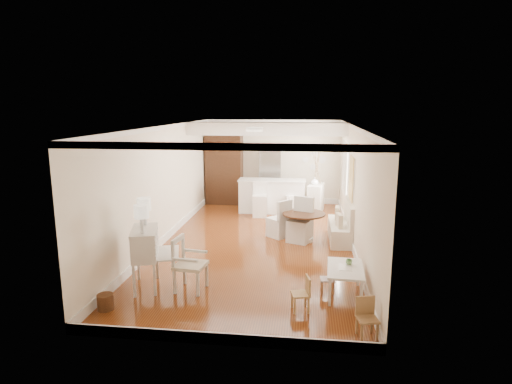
% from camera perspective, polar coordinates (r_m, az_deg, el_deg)
% --- Properties ---
extents(room, '(9.00, 9.04, 2.82)m').
position_cam_1_polar(room, '(10.25, 0.56, 4.29)').
color(room, brown).
rests_on(room, ground).
extents(secretary_bureau, '(1.08, 1.09, 1.11)m').
position_cam_1_polar(secretary_bureau, '(8.04, -14.53, -8.57)').
color(secretary_bureau, silver).
rests_on(secretary_bureau, ground).
extents(gustavian_armchair, '(0.63, 0.63, 0.97)m').
position_cam_1_polar(gustavian_armchair, '(7.80, -8.73, -9.49)').
color(gustavian_armchair, beige).
rests_on(gustavian_armchair, ground).
extents(wicker_basket, '(0.26, 0.26, 0.26)m').
position_cam_1_polar(wicker_basket, '(7.56, -19.44, -13.66)').
color(wicker_basket, '#53301A').
rests_on(wicker_basket, ground).
extents(kids_table, '(0.66, 1.05, 0.51)m').
position_cam_1_polar(kids_table, '(7.75, 11.75, -11.59)').
color(kids_table, white).
rests_on(kids_table, ground).
extents(kids_chair_a, '(0.34, 0.34, 0.59)m').
position_cam_1_polar(kids_chair_a, '(7.09, 5.94, -13.32)').
color(kids_chair_a, '#AC844E').
rests_on(kids_chair_a, ground).
extents(kids_chair_b, '(0.26, 0.26, 0.51)m').
position_cam_1_polar(kids_chair_b, '(7.80, 9.51, -11.35)').
color(kids_chair_b, '#A6714B').
rests_on(kids_chair_b, ground).
extents(kids_chair_c, '(0.33, 0.33, 0.58)m').
position_cam_1_polar(kids_chair_c, '(6.52, 14.63, -15.99)').
color(kids_chair_c, '#997045').
rests_on(kids_chair_c, ground).
extents(banquette, '(0.52, 1.60, 0.98)m').
position_cam_1_polar(banquette, '(10.68, 11.14, -3.79)').
color(banquette, silver).
rests_on(banquette, ground).
extents(dining_table, '(1.12, 1.12, 0.71)m').
position_cam_1_polar(dining_table, '(10.52, 6.36, -4.66)').
color(dining_table, '#492917').
rests_on(dining_table, ground).
extents(slip_chair_near, '(0.67, 0.69, 1.08)m').
position_cam_1_polar(slip_chair_near, '(10.42, 5.88, -3.74)').
color(slip_chair_near, silver).
rests_on(slip_chair_near, ground).
extents(slip_chair_far, '(0.66, 0.66, 0.97)m').
position_cam_1_polar(slip_chair_far, '(10.78, 3.07, -3.49)').
color(slip_chair_far, silver).
rests_on(slip_chair_far, ground).
extents(breakfast_counter, '(2.05, 0.65, 1.03)m').
position_cam_1_polar(breakfast_counter, '(13.21, 2.14, -0.54)').
color(breakfast_counter, white).
rests_on(breakfast_counter, ground).
extents(bar_stool_left, '(0.45, 0.45, 1.04)m').
position_cam_1_polar(bar_stool_left, '(12.70, 0.49, -1.01)').
color(bar_stool_left, white).
rests_on(bar_stool_left, ground).
extents(bar_stool_right, '(0.49, 0.49, 0.97)m').
position_cam_1_polar(bar_stool_right, '(12.98, 4.72, -0.93)').
color(bar_stool_right, white).
rests_on(bar_stool_right, ground).
extents(pantry_cabinet, '(1.20, 0.60, 2.30)m').
position_cam_1_polar(pantry_cabinet, '(14.39, -4.25, 2.99)').
color(pantry_cabinet, '#381E11').
rests_on(pantry_cabinet, ground).
extents(fridge, '(0.75, 0.65, 1.80)m').
position_cam_1_polar(fridge, '(14.16, 3.31, 1.84)').
color(fridge, silver).
rests_on(fridge, ground).
extents(sideboard, '(0.56, 0.97, 0.88)m').
position_cam_1_polar(sideboard, '(13.41, 7.99, -0.80)').
color(sideboard, silver).
rests_on(sideboard, ground).
extents(pencil_cup, '(0.14, 0.14, 0.09)m').
position_cam_1_polar(pencil_cup, '(7.80, 12.30, -9.12)').
color(pencil_cup, '#6AA45F').
rests_on(pencil_cup, kids_table).
extents(branch_vase, '(0.25, 0.25, 0.22)m').
position_cam_1_polar(branch_vase, '(13.27, 7.84, 1.48)').
color(branch_vase, white).
rests_on(branch_vase, sideboard).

